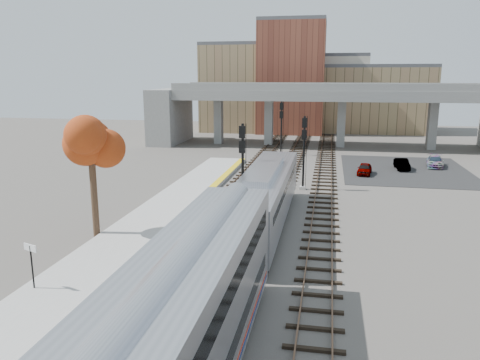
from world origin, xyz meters
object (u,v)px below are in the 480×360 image
(signal_mast_mid, at_px, (304,154))
(car_b, at_px, (402,164))
(tree, at_px, (90,142))
(car_a, at_px, (365,169))
(locomotive, at_px, (266,196))
(car_c, at_px, (435,161))
(signal_mast_near, at_px, (242,171))
(signal_mast_far, at_px, (281,129))

(signal_mast_mid, distance_m, car_b, 16.08)
(tree, bearing_deg, car_a, 51.97)
(tree, height_order, car_a, tree)
(car_a, bearing_deg, signal_mast_mid, -118.77)
(locomotive, xyz_separation_m, signal_mast_mid, (2.00, 11.71, 1.16))
(locomotive, relative_size, tree, 2.19)
(locomotive, distance_m, car_b, 26.68)
(locomotive, height_order, car_b, locomotive)
(locomotive, relative_size, car_c, 4.33)
(locomotive, xyz_separation_m, tree, (-10.77, -4.43, 4.16))
(locomotive, relative_size, car_a, 5.37)
(car_b, bearing_deg, car_a, -143.68)
(signal_mast_mid, bearing_deg, car_a, 52.63)
(signal_mast_near, distance_m, car_a, 20.56)
(signal_mast_mid, bearing_deg, locomotive, -99.69)
(signal_mast_mid, xyz_separation_m, signal_mast_far, (-4.10, 19.28, 0.19))
(signal_mast_near, relative_size, car_a, 2.01)
(signal_mast_near, height_order, car_a, signal_mast_near)
(car_b, bearing_deg, signal_mast_far, 150.09)
(signal_mast_near, bearing_deg, car_b, 55.10)
(car_b, bearing_deg, tree, -132.82)
(locomotive, xyz_separation_m, car_a, (8.23, 19.87, -1.63))
(signal_mast_far, bearing_deg, signal_mast_mid, -78.00)
(signal_mast_near, relative_size, car_c, 1.62)
(signal_mast_near, distance_m, car_c, 30.24)
(locomotive, xyz_separation_m, signal_mast_near, (-2.10, 2.33, 1.27))
(locomotive, distance_m, car_a, 21.57)
(car_a, bearing_deg, locomotive, -103.91)
(signal_mast_near, height_order, car_c, signal_mast_near)
(car_b, xyz_separation_m, car_c, (4.06, 2.40, 0.02))
(signal_mast_near, xyz_separation_m, car_b, (14.73, 21.12, -2.89))
(tree, height_order, car_c, tree)
(signal_mast_mid, distance_m, car_c, 20.58)
(signal_mast_near, relative_size, tree, 0.82)
(locomotive, distance_m, signal_mast_mid, 11.93)
(car_c, bearing_deg, locomotive, -113.63)
(signal_mast_near, distance_m, car_b, 25.91)
(signal_mast_near, xyz_separation_m, tree, (-8.67, -6.76, 2.89))
(tree, relative_size, car_b, 2.32)
(signal_mast_far, bearing_deg, signal_mast_near, -90.00)
(signal_mast_far, height_order, car_b, signal_mast_far)
(signal_mast_far, relative_size, car_c, 1.65)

